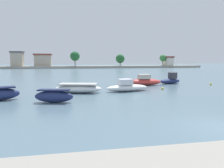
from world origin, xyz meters
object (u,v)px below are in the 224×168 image
(moored_boat_3, at_px, (127,87))
(moored_boat_5, at_px, (170,80))
(moored_boat_1, at_px, (54,96))
(moored_boat_2, at_px, (78,88))
(mooring_buoy_0, at_px, (211,84))
(mooring_buoy_1, at_px, (163,88))
(moored_boat_4, at_px, (144,81))

(moored_boat_3, relative_size, moored_boat_5, 1.38)
(moored_boat_1, relative_size, moored_boat_3, 0.65)
(moored_boat_2, height_order, mooring_buoy_0, moored_boat_2)
(moored_boat_3, bearing_deg, mooring_buoy_0, 6.45)
(moored_boat_2, distance_m, mooring_buoy_0, 19.44)
(moored_boat_1, height_order, mooring_buoy_0, moored_boat_1)
(moored_boat_2, height_order, mooring_buoy_1, moored_boat_2)
(moored_boat_5, bearing_deg, moored_boat_3, -156.79)
(moored_boat_2, bearing_deg, moored_boat_5, 38.09)
(moored_boat_1, relative_size, moored_boat_2, 0.63)
(moored_boat_4, bearing_deg, moored_boat_2, -149.19)
(moored_boat_4, relative_size, mooring_buoy_1, 16.73)
(moored_boat_4, bearing_deg, mooring_buoy_0, -5.47)
(moored_boat_5, relative_size, mooring_buoy_1, 12.81)
(moored_boat_3, bearing_deg, moored_boat_4, 43.33)
(moored_boat_1, xyz_separation_m, moored_boat_4, (11.59, 10.17, 0.04))
(moored_boat_1, relative_size, mooring_buoy_1, 11.56)
(moored_boat_4, distance_m, mooring_buoy_1, 4.74)
(moored_boat_1, distance_m, moored_boat_5, 19.81)
(moored_boat_4, xyz_separation_m, mooring_buoy_1, (0.67, -4.67, -0.43))
(moored_boat_1, height_order, mooring_buoy_1, moored_boat_1)
(moored_boat_3, distance_m, mooring_buoy_1, 4.60)
(moored_boat_5, xyz_separation_m, mooring_buoy_1, (-3.93, -5.91, -0.41))
(moored_boat_1, bearing_deg, mooring_buoy_0, 36.37)
(moored_boat_3, height_order, moored_boat_4, moored_boat_4)
(moored_boat_2, height_order, moored_boat_4, moored_boat_4)
(moored_boat_2, xyz_separation_m, moored_boat_3, (5.53, 0.06, 0.02))
(mooring_buoy_0, bearing_deg, moored_boat_3, -164.46)
(moored_boat_2, xyz_separation_m, moored_boat_4, (9.43, 5.13, 0.09))
(moored_boat_2, xyz_separation_m, mooring_buoy_0, (19.06, 3.82, -0.34))
(mooring_buoy_0, xyz_separation_m, mooring_buoy_1, (-8.96, -3.36, -0.00))
(moored_boat_2, relative_size, mooring_buoy_0, 18.29)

